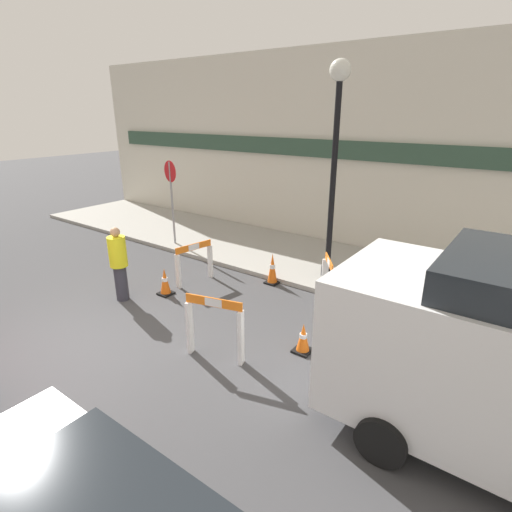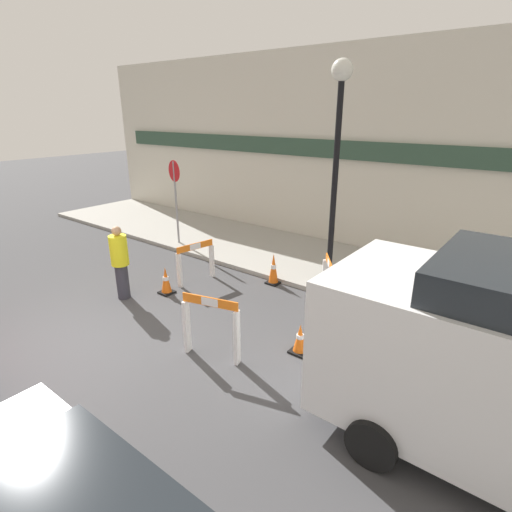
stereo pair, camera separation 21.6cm
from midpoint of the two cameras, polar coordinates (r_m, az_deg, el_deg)
name	(u,v)px [view 1 (the left image)]	position (r m, az deg, el deg)	size (l,w,h in m)	color
ground_plane	(65,350)	(7.70, -26.32, -12.01)	(60.00, 60.00, 0.00)	#424244
sidewalk_slab	(271,250)	(11.41, 1.55, 0.79)	(18.00, 3.35, 0.11)	#9E9B93
storefront_facade	(305,149)	(12.30, 6.48, 14.96)	(18.00, 0.22, 5.50)	beige
streetlamp_post	(335,144)	(8.96, 10.58, 15.46)	(0.44, 0.44, 4.70)	black
stop_sign	(171,189)	(11.77, -12.53, 9.30)	(0.59, 0.15, 2.41)	gray
barricade_0	(214,325)	(6.49, -6.92, -9.83)	(0.98, 0.38, 1.08)	white
barricade_1	(328,281)	(8.25, 9.49, -3.52)	(0.58, 0.72, 1.04)	white
barricade_2	(194,261)	(9.40, -9.45, -0.72)	(0.30, 0.98, 0.95)	white
traffic_cone_0	(165,282)	(8.99, -13.55, -3.62)	(0.30, 0.30, 0.61)	black
traffic_cone_1	(272,269)	(9.27, 1.70, -1.87)	(0.30, 0.30, 0.74)	black
traffic_cone_2	(303,339)	(6.81, 5.84, -11.66)	(0.30, 0.30, 0.53)	black
person_worker	(119,262)	(8.81, -19.68, -0.84)	(0.49, 0.49, 1.60)	#33333D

